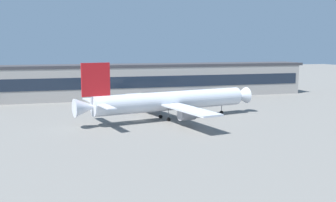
{
  "coord_description": "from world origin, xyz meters",
  "views": [
    {
      "loc": [
        -22.67,
        -110.68,
        21.86
      ],
      "look_at": [
        10.19,
        3.04,
        5.0
      ],
      "focal_mm": 41.01,
      "sensor_mm": 36.0,
      "label": 1
    }
  ],
  "objects": [
    {
      "name": "ground_plane",
      "position": [
        0.0,
        0.0,
        0.0
      ],
      "size": [
        600.0,
        600.0,
        0.0
      ],
      "primitive_type": "plane",
      "color": "slate"
    },
    {
      "name": "terminal_building",
      "position": [
        0.0,
        51.6,
        7.21
      ],
      "size": [
        174.97,
        15.11,
        14.37
      ],
      "color": "#9E9993",
      "rests_on": "ground_plane"
    },
    {
      "name": "airliner",
      "position": [
        9.31,
        -1.15,
        5.6
      ],
      "size": [
        58.1,
        49.87,
        17.53
      ],
      "color": "silver",
      "rests_on": "ground_plane"
    },
    {
      "name": "stair_truck",
      "position": [
        35.0,
        37.74,
        1.98
      ],
      "size": [
        4.75,
        6.45,
        3.55
      ],
      "color": "#2651A5",
      "rests_on": "ground_plane"
    },
    {
      "name": "baggage_tug",
      "position": [
        15.2,
        39.41,
        1.09
      ],
      "size": [
        3.17,
        4.08,
        1.85
      ],
      "color": "#2651A5",
      "rests_on": "ground_plane"
    }
  ]
}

